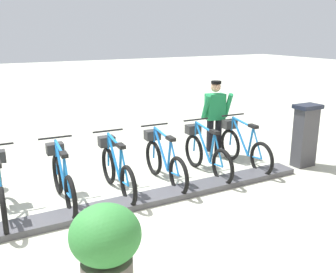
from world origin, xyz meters
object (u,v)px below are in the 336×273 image
object	(u,v)px
bike_docked_0	(243,146)
bike_docked_2	(164,160)
planter_bush	(106,244)
payment_kiosk	(305,134)
bike_docked_4	(62,178)
worker_near_rack	(215,115)
bike_docked_1	(205,153)
bike_docked_5	(0,189)
bike_docked_3	(116,168)

from	to	relation	value
bike_docked_0	bike_docked_2	xyz separation A→B (m)	(0.00, 1.83, 0.00)
bike_docked_2	planter_bush	world-z (taller)	bike_docked_2
payment_kiosk	bike_docked_4	bearing A→B (deg)	83.17
payment_kiosk	planter_bush	xyz separation A→B (m)	(-1.81, 4.89, -0.12)
bike_docked_2	worker_near_rack	xyz separation A→B (m)	(0.88, -1.74, 0.48)
bike_docked_1	bike_docked_4	xyz separation A→B (m)	(0.00, 2.74, 0.00)
bike_docked_5	planter_bush	distance (m)	2.51
bike_docked_1	worker_near_rack	size ratio (longest dim) A/B	1.04
bike_docked_0	bike_docked_4	world-z (taller)	same
bike_docked_2	worker_near_rack	size ratio (longest dim) A/B	1.04
bike_docked_2	bike_docked_5	distance (m)	2.74
bike_docked_0	bike_docked_2	distance (m)	1.83
bike_docked_0	bike_docked_2	size ratio (longest dim) A/B	1.00
bike_docked_1	planter_bush	distance (m)	3.72
payment_kiosk	bike_docked_2	size ratio (longest dim) A/B	0.74
bike_docked_3	bike_docked_4	xyz separation A→B (m)	(0.00, 0.91, 0.00)
bike_docked_1	bike_docked_5	size ratio (longest dim) A/B	1.00
payment_kiosk	bike_docked_2	world-z (taller)	payment_kiosk
payment_kiosk	bike_docked_1	xyz separation A→B (m)	(0.57, 2.03, -0.24)
payment_kiosk	bike_docked_5	distance (m)	5.72
bike_docked_0	bike_docked_2	bearing A→B (deg)	90.00
payment_kiosk	bike_docked_1	size ratio (longest dim) A/B	0.74
payment_kiosk	bike_docked_5	xyz separation A→B (m)	(0.57, 5.69, -0.24)
bike_docked_2	planter_bush	distance (m)	3.08
bike_docked_0	bike_docked_3	world-z (taller)	same
payment_kiosk	planter_bush	size ratio (longest dim) A/B	1.32
bike_docked_3	bike_docked_5	xyz separation A→B (m)	(0.00, 1.83, 0.00)
bike_docked_1	bike_docked_3	distance (m)	1.83
worker_near_rack	planter_bush	xyz separation A→B (m)	(-3.26, 3.69, -0.37)
bike_docked_0	worker_near_rack	bearing A→B (deg)	5.74
bike_docked_4	worker_near_rack	bearing A→B (deg)	-76.15
bike_docked_1	bike_docked_2	size ratio (longest dim) A/B	1.00
bike_docked_2	bike_docked_1	bearing A→B (deg)	-90.00
bike_docked_2	worker_near_rack	world-z (taller)	worker_near_rack
bike_docked_1	payment_kiosk	bearing A→B (deg)	-105.72
bike_docked_0	bike_docked_1	xyz separation A→B (m)	(0.00, 0.91, 0.00)
bike_docked_1	bike_docked_4	distance (m)	2.74
bike_docked_2	bike_docked_5	xyz separation A→B (m)	(0.00, 2.74, 0.00)
bike_docked_0	worker_near_rack	xyz separation A→B (m)	(0.88, 0.09, 0.48)
worker_near_rack	planter_bush	world-z (taller)	worker_near_rack
payment_kiosk	bike_docked_0	bearing A→B (deg)	62.90
bike_docked_0	bike_docked_2	world-z (taller)	same
bike_docked_2	worker_near_rack	bearing A→B (deg)	-63.18
bike_docked_0	bike_docked_5	size ratio (longest dim) A/B	1.00
bike_docked_1	bike_docked_2	xyz separation A→B (m)	(0.00, 0.91, 0.00)
bike_docked_0	planter_bush	size ratio (longest dim) A/B	1.77
payment_kiosk	bike_docked_1	bearing A→B (deg)	74.28
bike_docked_3	bike_docked_1	bearing A→B (deg)	-90.00
bike_docked_4	bike_docked_3	bearing A→B (deg)	-90.00
bike_docked_0	bike_docked_1	bearing A→B (deg)	90.00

